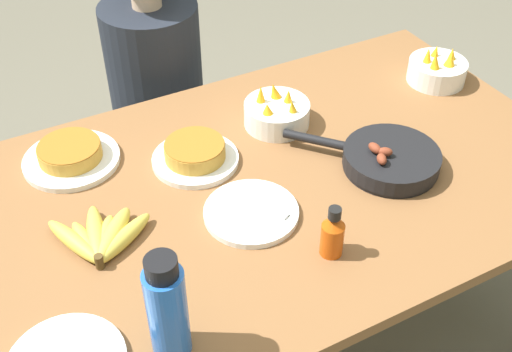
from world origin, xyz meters
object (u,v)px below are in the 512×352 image
(skillet, at_px, (389,159))
(frittata_plate_side, at_px, (195,154))
(banana_bunch, at_px, (100,238))
(person_figure, at_px, (160,120))
(frittata_plate_center, at_px, (71,155))
(fruit_bowl_mango, at_px, (437,70))
(hot_sauce_bottle, at_px, (333,234))
(empty_plate_near_front, at_px, (251,212))
(fruit_bowl_citrus, at_px, (277,113))
(water_bottle, at_px, (167,309))

(skillet, distance_m, frittata_plate_side, 0.50)
(banana_bunch, relative_size, person_figure, 0.20)
(frittata_plate_center, bearing_deg, skillet, -29.43)
(banana_bunch, bearing_deg, fruit_bowl_mango, 9.61)
(skillet, relative_size, hot_sauce_bottle, 2.64)
(frittata_plate_center, relative_size, empty_plate_near_front, 1.10)
(banana_bunch, relative_size, hot_sauce_bottle, 1.82)
(skillet, relative_size, frittata_plate_center, 1.39)
(skillet, distance_m, empty_plate_near_front, 0.40)
(skillet, distance_m, hot_sauce_bottle, 0.35)
(person_figure, bearing_deg, skillet, -67.59)
(frittata_plate_side, relative_size, empty_plate_near_front, 1.00)
(fruit_bowl_mango, height_order, person_figure, person_figure)
(fruit_bowl_citrus, bearing_deg, hot_sauce_bottle, -105.42)
(skillet, height_order, frittata_plate_center, skillet)
(frittata_plate_side, bearing_deg, empty_plate_near_front, -81.87)
(hot_sauce_bottle, bearing_deg, water_bottle, -170.58)
(water_bottle, distance_m, person_figure, 1.19)
(frittata_plate_center, distance_m, water_bottle, 0.67)
(banana_bunch, xyz_separation_m, frittata_plate_center, (0.02, 0.33, 0.00))
(frittata_plate_center, relative_size, fruit_bowl_citrus, 1.37)
(frittata_plate_center, relative_size, hot_sauce_bottle, 1.89)
(fruit_bowl_citrus, bearing_deg, skillet, -62.21)
(hot_sauce_bottle, bearing_deg, frittata_plate_side, 107.38)
(empty_plate_near_front, relative_size, person_figure, 0.19)
(skillet, xyz_separation_m, water_bottle, (-0.71, -0.25, 0.09))
(frittata_plate_side, distance_m, water_bottle, 0.59)
(frittata_plate_center, distance_m, hot_sauce_bottle, 0.73)
(frittata_plate_center, xyz_separation_m, fruit_bowl_citrus, (0.56, -0.10, 0.02))
(hot_sauce_bottle, bearing_deg, fruit_bowl_citrus, 74.58)
(skillet, xyz_separation_m, fruit_bowl_citrus, (-0.16, 0.31, 0.01))
(banana_bunch, bearing_deg, fruit_bowl_citrus, 20.98)
(skillet, height_order, water_bottle, water_bottle)
(frittata_plate_center, xyz_separation_m, empty_plate_near_front, (0.32, -0.40, -0.01))
(fruit_bowl_citrus, relative_size, hot_sauce_bottle, 1.39)
(frittata_plate_center, height_order, person_figure, person_figure)
(banana_bunch, distance_m, water_bottle, 0.35)
(frittata_plate_center, height_order, water_bottle, water_bottle)
(frittata_plate_side, height_order, person_figure, person_figure)
(banana_bunch, bearing_deg, hot_sauce_bottle, -30.65)
(skillet, xyz_separation_m, frittata_plate_center, (-0.72, 0.41, -0.00))
(frittata_plate_side, xyz_separation_m, fruit_bowl_mango, (0.82, 0.02, 0.01))
(banana_bunch, distance_m, person_figure, 0.88)
(water_bottle, relative_size, hot_sauce_bottle, 1.89)
(person_figure, bearing_deg, frittata_plate_side, -99.68)
(fruit_bowl_mango, bearing_deg, hot_sauce_bottle, -146.25)
(fruit_bowl_citrus, xyz_separation_m, water_bottle, (-0.55, -0.56, 0.08))
(hot_sauce_bottle, height_order, person_figure, person_figure)
(skillet, xyz_separation_m, person_figure, (-0.34, 0.82, -0.28))
(frittata_plate_side, bearing_deg, frittata_plate_center, 152.27)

